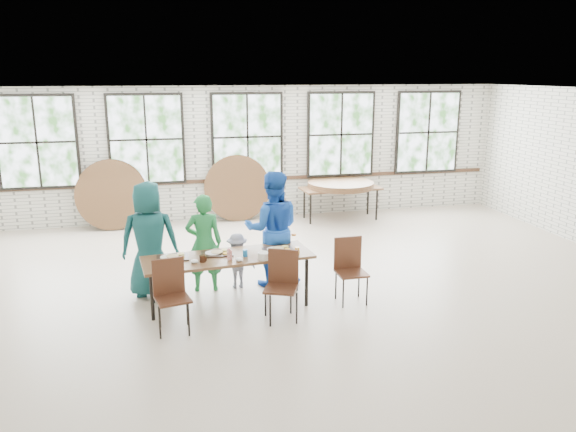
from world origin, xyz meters
name	(u,v)px	position (x,y,z in m)	size (l,w,h in m)	color
room	(247,139)	(0.00, 4.44, 1.83)	(12.00, 12.00, 12.00)	#BCA995
dining_table	(228,259)	(-1.08, -0.47, 0.69)	(2.47, 1.05, 0.74)	brown
chair_near_left	(171,289)	(-1.91, -1.10, 0.56)	(0.50, 0.48, 0.95)	#492718
chair_near_right	(282,279)	(-0.42, -1.06, 0.56)	(0.55, 0.54, 0.95)	#492718
chair_spare	(350,264)	(0.67, -0.69, 0.56)	(0.42, 0.41, 0.95)	#492718
adult_teal	(149,239)	(-2.17, 0.18, 0.87)	(0.85, 0.56, 1.75)	#1A6252
adult_green	(204,243)	(-1.37, 0.18, 0.76)	(0.55, 0.36, 1.52)	#227F3C
toddler	(237,261)	(-0.86, 0.18, 0.44)	(0.56, 0.32, 0.87)	#141C40
adult_blue	(273,229)	(-0.30, 0.18, 0.91)	(0.89, 0.69, 1.82)	blue
storage_table	(341,190)	(2.03, 3.85, 0.69)	(1.85, 0.89, 0.74)	brown
tabletop_clutter	(233,255)	(-1.01, -0.51, 0.77)	(2.00, 0.63, 0.11)	black
round_tops_stacked	(341,185)	(2.03, 3.85, 0.80)	(1.50, 1.50, 0.13)	brown
round_tops_leaning	(155,193)	(-2.09, 4.25, 0.73)	(4.22, 0.45, 1.49)	brown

